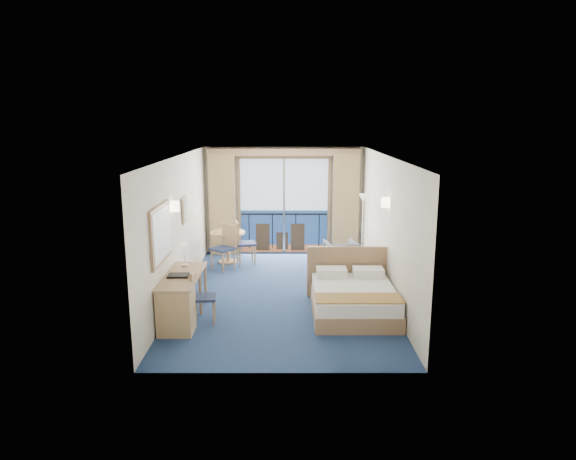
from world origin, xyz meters
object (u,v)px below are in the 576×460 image
at_px(desk_chair, 199,293).
at_px(round_table, 228,239).
at_px(floor_lamp, 363,211).
at_px(desk, 178,304).
at_px(nightstand, 371,276).
at_px(bed, 353,298).
at_px(armchair, 341,254).
at_px(table_chair_a, 242,240).
at_px(table_chair_b, 226,244).

bearing_deg(desk_chair, round_table, -6.50).
distance_m(floor_lamp, round_table, 3.30).
relative_size(floor_lamp, desk, 0.97).
bearing_deg(nightstand, bed, -111.15).
relative_size(desk_chair, round_table, 1.10).
bearing_deg(armchair, table_chair_a, -19.32).
relative_size(bed, floor_lamp, 1.14).
bearing_deg(floor_lamp, desk, -131.01).
bearing_deg(desk_chair, table_chair_a, -12.32).
distance_m(bed, table_chair_a, 3.87).
relative_size(armchair, table_chair_b, 0.69).
bearing_deg(desk_chair, bed, -86.45).
xyz_separation_m(bed, nightstand, (0.53, 1.38, -0.03)).
distance_m(bed, desk_chair, 2.70).
bearing_deg(desk, armchair, 49.51).
relative_size(round_table, table_chair_b, 0.81).
bearing_deg(round_table, floor_lamp, 1.65).
bearing_deg(table_chair_b, bed, -7.57).
bearing_deg(table_chair_b, floor_lamp, 50.44).
distance_m(armchair, table_chair_a, 2.34).
relative_size(bed, armchair, 2.65).
bearing_deg(round_table, desk, -95.06).
relative_size(desk, round_table, 2.03).
bearing_deg(round_table, nightstand, -31.39).
distance_m(bed, table_chair_b, 3.77).
height_order(floor_lamp, desk_chair, floor_lamp).
height_order(floor_lamp, table_chair_a, floor_lamp).
bearing_deg(desk, bed, 13.98).
xyz_separation_m(desk, table_chair_b, (0.37, 3.47, 0.14)).
distance_m(nightstand, table_chair_b, 3.42).
distance_m(bed, armchair, 2.81).
distance_m(bed, round_table, 4.20).
xyz_separation_m(desk_chair, table_chair_a, (0.41, 3.57, 0.07)).
height_order(nightstand, desk, desk).
bearing_deg(armchair, desk, 38.39).
relative_size(armchair, desk_chair, 0.77).
xyz_separation_m(nightstand, table_chair_b, (-3.12, 1.36, 0.33)).
bearing_deg(bed, armchair, 88.64).
xyz_separation_m(armchair, desk_chair, (-2.72, -3.24, 0.19)).
distance_m(desk, desk_chair, 0.44).
height_order(armchair, table_chair_a, table_chair_a).
height_order(desk, desk_chair, desk_chair).
distance_m(desk_chair, round_table, 3.72).
xyz_separation_m(armchair, floor_lamp, (0.56, 0.57, 0.93)).
xyz_separation_m(bed, round_table, (-2.60, 3.29, 0.29)).
xyz_separation_m(table_chair_a, table_chair_b, (-0.35, -0.41, -0.00)).
xyz_separation_m(desk, desk_chair, (0.31, 0.30, 0.08)).
xyz_separation_m(desk, round_table, (0.36, 4.02, 0.13)).
distance_m(nightstand, desk_chair, 3.67).
bearing_deg(desk, floor_lamp, 48.99).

